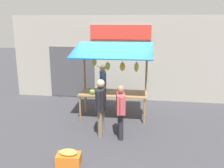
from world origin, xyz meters
TOP-DOWN VIEW (x-y plane):
  - ground_plane at (0.00, 0.00)m, footprint 40.00×40.00m
  - street_backdrop at (0.04, -2.20)m, footprint 9.00×0.30m
  - market_stall at (0.01, -0.01)m, footprint 2.50×1.46m
  - vendor_with_sunhat at (0.49, -0.75)m, footprint 0.43×0.69m
  - shopper_with_shopping_bag at (0.16, 1.35)m, footprint 0.22×0.70m
  - shopper_in_grey_tee at (-0.40, 1.45)m, footprint 0.30×0.65m
  - produce_crate_near at (0.62, 2.94)m, footprint 0.58×0.40m

SIDE VIEW (x-z plane):
  - ground_plane at x=0.00m, z-range 0.00..0.00m
  - produce_crate_near at x=0.62m, z-range -0.02..0.34m
  - shopper_in_grey_tee at x=-0.40m, z-range 0.10..1.62m
  - shopper_with_shopping_bag at x=0.16m, z-range 0.13..1.77m
  - vendor_with_sunhat at x=0.49m, z-range 0.16..1.83m
  - market_stall at x=0.01m, z-range 0.28..2.78m
  - street_backdrop at x=0.04m, z-range 0.00..3.40m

